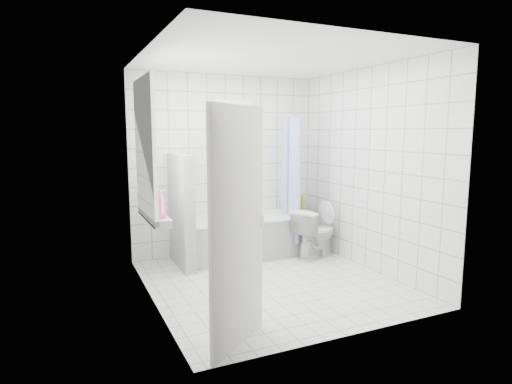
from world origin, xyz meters
name	(u,v)px	position (x,y,z in m)	size (l,w,h in m)	color
ground	(271,282)	(0.00, 0.00, 0.00)	(3.00, 3.00, 0.00)	white
ceiling	(272,58)	(0.00, 0.00, 2.60)	(3.00, 3.00, 0.00)	white
wall_back	(226,165)	(0.00, 1.50, 1.30)	(2.80, 0.02, 2.60)	white
wall_front	(352,190)	(0.00, -1.50, 1.30)	(2.80, 0.02, 2.60)	white
wall_left	(149,180)	(-1.40, 0.00, 1.30)	(0.02, 3.00, 2.60)	white
wall_right	(369,170)	(1.40, 0.00, 1.30)	(0.02, 3.00, 2.60)	white
window_left	(147,149)	(-1.35, 0.30, 1.60)	(0.01, 0.90, 1.40)	white
window_back	(233,120)	(0.10, 1.46, 1.95)	(0.50, 0.01, 0.50)	white
window_sill	(154,216)	(-1.31, 0.30, 0.86)	(0.18, 1.02, 0.08)	white
door	(238,229)	(-0.93, -1.24, 1.00)	(0.04, 0.80, 2.00)	silver
bathtub	(241,237)	(0.07, 1.12, 0.29)	(1.62, 0.77, 0.58)	white
partition_wall	(181,211)	(-0.80, 1.07, 0.75)	(0.15, 0.85, 1.50)	white
tiled_ledge	(298,227)	(1.17, 1.38, 0.28)	(0.40, 0.24, 0.55)	white
toilet	(316,233)	(1.03, 0.65, 0.36)	(0.40, 0.70, 0.71)	white
curtain_rod	(289,117)	(0.82, 1.10, 2.00)	(0.02, 0.02, 0.80)	silver
shower_curtain	(292,180)	(0.82, 0.97, 1.10)	(0.14, 0.48, 1.78)	#4363C5
tub_faucet	(238,195)	(0.17, 1.46, 0.85)	(0.18, 0.06, 0.06)	silver
sill_bottles	(155,203)	(-1.30, 0.24, 1.02)	(0.19, 0.71, 0.29)	silver
ledge_bottles	(299,204)	(1.16, 1.34, 0.66)	(0.12, 0.18, 0.25)	red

